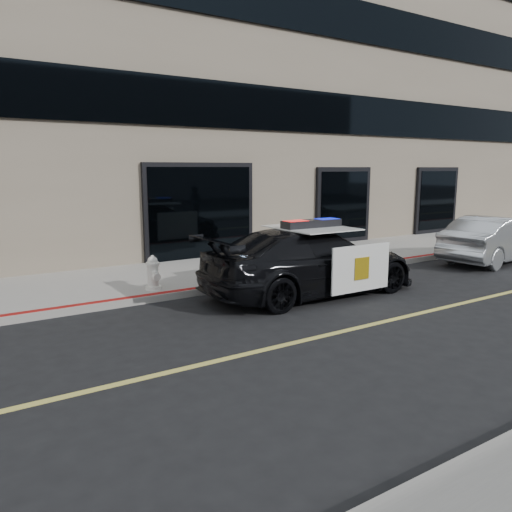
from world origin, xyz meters
TOP-DOWN VIEW (x-y plane):
  - ground at (0.00, 0.00)m, footprint 120.00×120.00m
  - sidewalk_n at (0.00, 5.25)m, footprint 60.00×3.50m
  - building_n at (0.00, 10.50)m, footprint 60.00×7.00m
  - police_car at (-0.68, 2.30)m, footprint 2.35×5.04m
  - silver_sedan at (6.21, 2.29)m, footprint 2.21×4.37m
  - fire_hydrant at (-3.65, 3.96)m, footprint 0.34×0.47m

SIDE VIEW (x-z plane):
  - ground at x=0.00m, z-range 0.00..0.00m
  - sidewalk_n at x=0.00m, z-range 0.00..0.15m
  - fire_hydrant at x=-3.65m, z-range 0.13..0.87m
  - silver_sedan at x=6.21m, z-range 0.00..1.35m
  - police_car at x=-0.68m, z-range -0.08..1.55m
  - building_n at x=0.00m, z-range 0.00..12.00m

